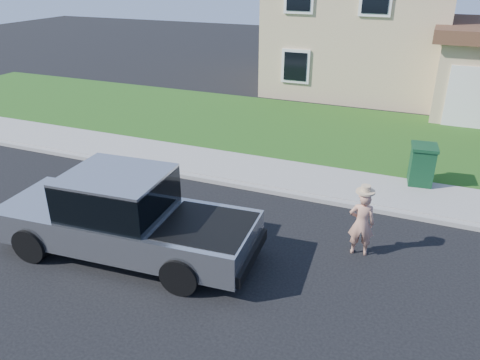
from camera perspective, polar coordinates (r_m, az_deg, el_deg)
name	(u,v)px	position (r m, az deg, el deg)	size (l,w,h in m)	color
ground	(231,245)	(10.70, -1.16, -7.97)	(80.00, 80.00, 0.00)	black
curb	(307,197)	(12.79, 8.18, -2.09)	(40.00, 0.20, 0.12)	gray
sidewalk	(317,181)	(13.75, 9.37, -0.11)	(40.00, 2.00, 0.15)	gray
lawn	(347,134)	(17.88, 12.86, 5.44)	(40.00, 7.00, 0.10)	#1D5117
house	(390,24)	(24.86, 17.86, 17.63)	(14.00, 11.30, 6.85)	tan
pickup_truck	(125,217)	(10.31, -13.84, -4.44)	(5.86, 2.40, 1.88)	black
woman	(362,222)	(10.36, 14.62, -4.99)	(0.59, 0.44, 1.65)	tan
trash_bin	(422,164)	(14.01, 21.30, 1.81)	(0.77, 0.86, 1.12)	#0F381D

